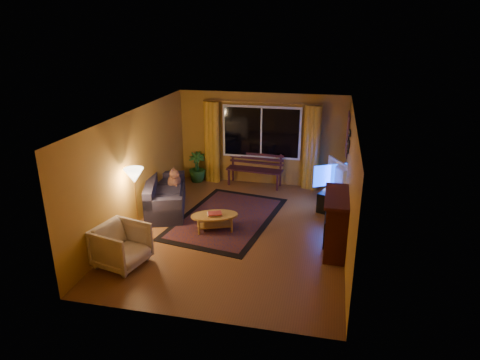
% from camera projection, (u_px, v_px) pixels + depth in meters
% --- Properties ---
extents(floor, '(4.50, 6.00, 0.02)m').
position_uv_depth(floor, '(237.00, 231.00, 9.20)').
color(floor, brown).
rests_on(floor, ground).
extents(ceiling, '(4.50, 6.00, 0.02)m').
position_uv_depth(ceiling, '(237.00, 115.00, 8.33)').
color(ceiling, white).
rests_on(ceiling, ground).
extents(wall_back, '(4.50, 0.02, 2.50)m').
position_uv_depth(wall_back, '(262.00, 139.00, 11.52)').
color(wall_back, '#B57F2B').
rests_on(wall_back, ground).
extents(wall_left, '(0.02, 6.00, 2.50)m').
position_uv_depth(wall_left, '(135.00, 168.00, 9.22)').
color(wall_left, '#B57F2B').
rests_on(wall_left, ground).
extents(wall_right, '(0.02, 6.00, 2.50)m').
position_uv_depth(wall_right, '(350.00, 184.00, 8.31)').
color(wall_right, '#B57F2B').
rests_on(wall_right, ground).
extents(window, '(2.00, 0.02, 1.30)m').
position_uv_depth(window, '(261.00, 132.00, 11.39)').
color(window, black).
rests_on(window, wall_back).
extents(curtain_rod, '(3.20, 0.03, 0.03)m').
position_uv_depth(curtain_rod, '(261.00, 103.00, 11.08)').
color(curtain_rod, '#BF8C3F').
rests_on(curtain_rod, wall_back).
extents(curtain_left, '(0.36, 0.36, 2.24)m').
position_uv_depth(curtain_left, '(212.00, 142.00, 11.72)').
color(curtain_left, gold).
rests_on(curtain_left, ground).
extents(curtain_right, '(0.36, 0.36, 2.24)m').
position_uv_depth(curtain_right, '(311.00, 148.00, 11.18)').
color(curtain_right, gold).
rests_on(curtain_right, ground).
extents(bench, '(1.55, 0.59, 0.45)m').
position_uv_depth(bench, '(254.00, 178.00, 11.66)').
color(bench, '#33131A').
rests_on(bench, ground).
extents(potted_plant, '(0.58, 0.58, 0.83)m').
position_uv_depth(potted_plant, '(197.00, 167.00, 11.93)').
color(potted_plant, '#235B1E').
rests_on(potted_plant, ground).
extents(sofa, '(1.40, 2.12, 0.79)m').
position_uv_depth(sofa, '(166.00, 194.00, 10.12)').
color(sofa, '#252134').
rests_on(sofa, ground).
extents(dog, '(0.32, 0.42, 0.43)m').
position_uv_depth(dog, '(174.00, 179.00, 10.44)').
color(dog, '#995A42').
rests_on(dog, sofa).
extents(armchair, '(0.95, 0.99, 0.85)m').
position_uv_depth(armchair, '(121.00, 244.00, 7.76)').
color(armchair, '#C5B09B').
rests_on(armchair, ground).
extents(floor_lamp, '(0.31, 0.31, 1.45)m').
position_uv_depth(floor_lamp, '(136.00, 202.00, 8.82)').
color(floor_lamp, '#BF8C3F').
rests_on(floor_lamp, ground).
extents(rug, '(2.48, 3.42, 0.02)m').
position_uv_depth(rug, '(227.00, 218.00, 9.76)').
color(rug, '#5E2108').
rests_on(rug, ground).
extents(coffee_table, '(1.30, 1.30, 0.37)m').
position_uv_depth(coffee_table, '(215.00, 222.00, 9.15)').
color(coffee_table, '#B48238').
rests_on(coffee_table, ground).
extents(tv_console, '(0.78, 1.20, 0.47)m').
position_uv_depth(tv_console, '(334.00, 197.00, 10.32)').
color(tv_console, black).
rests_on(tv_console, ground).
extents(television, '(0.67, 1.07, 0.66)m').
position_uv_depth(television, '(335.00, 175.00, 10.13)').
color(television, black).
rests_on(television, tv_console).
extents(fireplace, '(0.40, 1.20, 1.10)m').
position_uv_depth(fireplace, '(336.00, 224.00, 8.23)').
color(fireplace, maroon).
rests_on(fireplace, ground).
extents(mirror_cluster, '(0.06, 0.60, 0.56)m').
position_uv_depth(mirror_cluster, '(349.00, 140.00, 9.32)').
color(mirror_cluster, black).
rests_on(mirror_cluster, wall_right).
extents(painting, '(0.04, 0.76, 0.96)m').
position_uv_depth(painting, '(348.00, 134.00, 10.42)').
color(painting, '#E5540E').
rests_on(painting, wall_right).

